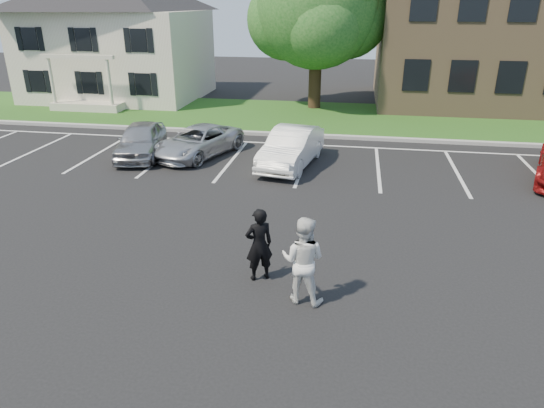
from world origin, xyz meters
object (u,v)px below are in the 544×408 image
object	(u,v)px
tree	(319,9)
car_silver_west	(141,140)
man_white_shirt	(303,260)
car_white_sedan	(291,147)
man_black_suit	(259,245)
house	(117,34)
car_silver_minivan	(198,142)

from	to	relation	value
tree	car_silver_west	size ratio (longest dim) A/B	2.25
man_white_shirt	car_white_sedan	xyz separation A→B (m)	(-1.42, 8.82, -0.24)
man_black_suit	car_silver_west	size ratio (longest dim) A/B	0.43
house	car_white_sedan	size ratio (longest dim) A/B	2.43
man_black_suit	man_white_shirt	xyz separation A→B (m)	(1.04, -0.68, 0.09)
car_silver_west	car_white_sedan	xyz separation A→B (m)	(6.02, -0.14, 0.03)
man_black_suit	man_white_shirt	world-z (taller)	man_white_shirt
car_white_sedan	car_silver_minivan	bearing A→B (deg)	-179.34
car_silver_minivan	house	bearing A→B (deg)	147.34
man_black_suit	car_silver_minivan	bearing A→B (deg)	-93.67
man_black_suit	man_white_shirt	size ratio (longest dim) A/B	0.90
tree	car_silver_minivan	xyz separation A→B (m)	(-3.80, -10.09, -4.77)
tree	man_black_suit	size ratio (longest dim) A/B	5.19
tree	man_black_suit	bearing A→B (deg)	-88.78
tree	car_silver_west	distance (m)	13.01
house	car_white_sedan	world-z (taller)	house
house	man_white_shirt	distance (m)	25.40
house	car_silver_minivan	bearing A→B (deg)	-52.97
car_silver_minivan	car_white_sedan	bearing A→B (deg)	11.31
man_black_suit	tree	bearing A→B (deg)	-118.14
man_black_suit	man_white_shirt	bearing A→B (deg)	117.38
house	man_white_shirt	xyz separation A→B (m)	(13.98, -21.01, -2.89)
house	man_white_shirt	size ratio (longest dim) A/B	5.50
car_silver_west	car_white_sedan	world-z (taller)	car_white_sedan
man_black_suit	car_silver_west	distance (m)	10.47
man_white_shirt	man_black_suit	bearing A→B (deg)	-24.18
car_silver_west	car_silver_minivan	world-z (taller)	car_silver_west
car_silver_west	house	bearing A→B (deg)	107.24
tree	man_white_shirt	world-z (taller)	tree
house	car_white_sedan	bearing A→B (deg)	-44.15
tree	car_silver_minivan	size ratio (longest dim) A/B	2.10
man_white_shirt	car_silver_west	world-z (taller)	man_white_shirt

